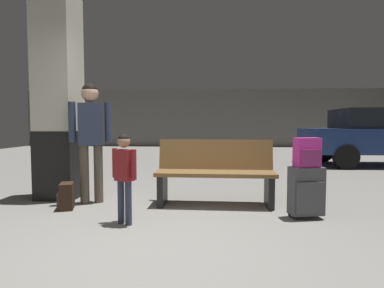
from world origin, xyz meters
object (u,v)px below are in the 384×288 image
(parked_car_side, at_px, (382,135))
(structural_pillar, at_px, (59,98))
(bench, at_px, (215,172))
(adult, at_px, (91,130))
(backpack_bright, at_px, (307,153))
(suitcase, at_px, (306,191))
(child, at_px, (124,169))
(backpack_dark_floor, at_px, (66,196))

(parked_car_side, bearing_deg, structural_pillar, -148.26)
(structural_pillar, xyz_separation_m, bench, (2.32, -0.25, -1.04))
(parked_car_side, bearing_deg, bench, -135.07)
(adult, bearing_deg, bench, 1.71)
(structural_pillar, relative_size, parked_car_side, 0.72)
(adult, bearing_deg, parked_car_side, 36.02)
(adult, xyz_separation_m, parked_car_side, (6.16, 4.48, -0.22))
(backpack_bright, xyz_separation_m, adult, (-2.79, 0.51, 0.26))
(bench, distance_m, backpack_bright, 1.25)
(suitcase, height_order, child, child)
(backpack_dark_floor, bearing_deg, backpack_bright, -3.49)
(structural_pillar, distance_m, backpack_bright, 3.55)
(bench, relative_size, parked_car_side, 0.39)
(child, bearing_deg, parked_car_side, 44.66)
(bench, distance_m, backpack_dark_floor, 1.98)
(bench, relative_size, child, 1.61)
(suitcase, xyz_separation_m, backpack_bright, (0.00, -0.00, 0.45))
(suitcase, relative_size, backpack_dark_floor, 1.78)
(backpack_bright, xyz_separation_m, backpack_dark_floor, (-2.99, 0.18, -0.60))
(adult, height_order, parked_car_side, adult)
(suitcase, xyz_separation_m, child, (-2.06, -0.37, 0.29))
(suitcase, height_order, adult, adult)
(structural_pillar, bearing_deg, suitcase, -13.48)
(structural_pillar, xyz_separation_m, backpack_bright, (3.38, -0.81, -0.71))
(adult, bearing_deg, backpack_bright, -10.47)
(backpack_bright, relative_size, parked_car_side, 0.08)
(structural_pillar, distance_m, bench, 2.55)
(bench, xyz_separation_m, backpack_dark_floor, (-1.93, -0.38, -0.28))
(suitcase, xyz_separation_m, adult, (-2.79, 0.51, 0.71))
(bench, relative_size, backpack_dark_floor, 4.72)
(suitcase, xyz_separation_m, parked_car_side, (3.37, 4.99, 0.48))
(structural_pillar, xyz_separation_m, parked_car_side, (6.76, 4.18, -0.68))
(backpack_bright, bearing_deg, structural_pillar, 166.51)
(backpack_bright, bearing_deg, suitcase, 98.53)
(structural_pillar, distance_m, adult, 0.81)
(bench, xyz_separation_m, backpack_bright, (1.06, -0.57, 0.33))
(suitcase, xyz_separation_m, backpack_dark_floor, (-2.99, 0.18, -0.15))
(child, xyz_separation_m, adult, (-0.73, 0.89, 0.41))
(backpack_bright, bearing_deg, bench, 151.99)
(adult, relative_size, parked_car_side, 0.40)
(suitcase, height_order, backpack_bright, backpack_bright)
(structural_pillar, distance_m, parked_car_side, 7.97)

